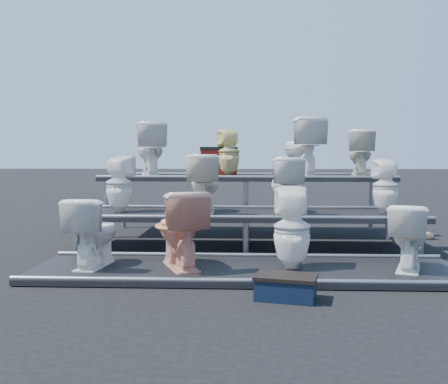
{
  "coord_description": "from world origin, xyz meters",
  "views": [
    {
      "loc": [
        -0.0,
        -6.17,
        1.16
      ],
      "look_at": [
        -0.28,
        0.1,
        0.71
      ],
      "focal_mm": 40.0,
      "sensor_mm": 36.0,
      "label": 1
    }
  ],
  "objects_px": {
    "toilet_7": "(385,186)",
    "toilet_8": "(150,150)",
    "toilet_3": "(408,237)",
    "toilet_1": "(180,229)",
    "toilet_10": "(302,148)",
    "step_stool": "(286,289)",
    "toilet_0": "(94,232)",
    "toilet_11": "(360,154)",
    "toilet_6": "(285,185)",
    "toilet_2": "(292,228)",
    "toilet_9": "(229,152)",
    "toilet_4": "(119,184)",
    "red_crate": "(219,163)",
    "toilet_5": "(204,184)"
  },
  "relations": [
    {
      "from": "toilet_7",
      "to": "toilet_8",
      "type": "height_order",
      "value": "toilet_8"
    },
    {
      "from": "toilet_3",
      "to": "toilet_7",
      "type": "height_order",
      "value": "toilet_7"
    },
    {
      "from": "toilet_1",
      "to": "toilet_10",
      "type": "distance_m",
      "value": 3.11
    },
    {
      "from": "toilet_8",
      "to": "step_stool",
      "type": "xyz_separation_m",
      "value": [
        1.77,
        -3.47,
        -1.17
      ]
    },
    {
      "from": "toilet_0",
      "to": "toilet_10",
      "type": "bearing_deg",
      "value": -124.76
    },
    {
      "from": "toilet_11",
      "to": "toilet_7",
      "type": "bearing_deg",
      "value": 98.32
    },
    {
      "from": "toilet_0",
      "to": "toilet_6",
      "type": "bearing_deg",
      "value": -139.73
    },
    {
      "from": "toilet_3",
      "to": "toilet_8",
      "type": "bearing_deg",
      "value": -19.71
    },
    {
      "from": "toilet_6",
      "to": "toilet_7",
      "type": "distance_m",
      "value": 1.22
    },
    {
      "from": "toilet_2",
      "to": "toilet_10",
      "type": "bearing_deg",
      "value": -97.07
    },
    {
      "from": "toilet_9",
      "to": "toilet_11",
      "type": "relative_size",
      "value": 1.06
    },
    {
      "from": "toilet_0",
      "to": "toilet_4",
      "type": "xyz_separation_m",
      "value": [
        -0.07,
        1.3,
        0.41
      ]
    },
    {
      "from": "step_stool",
      "to": "toilet_3",
      "type": "bearing_deg",
      "value": 48.32
    },
    {
      "from": "toilet_3",
      "to": "toilet_11",
      "type": "bearing_deg",
      "value": -71.27
    },
    {
      "from": "toilet_6",
      "to": "step_stool",
      "type": "xyz_separation_m",
      "value": [
        -0.16,
        -2.17,
        -0.72
      ]
    },
    {
      "from": "toilet_1",
      "to": "toilet_7",
      "type": "distance_m",
      "value": 2.72
    },
    {
      "from": "toilet_1",
      "to": "toilet_4",
      "type": "distance_m",
      "value": 1.64
    },
    {
      "from": "step_stool",
      "to": "toilet_11",
      "type": "bearing_deg",
      "value": 82.12
    },
    {
      "from": "toilet_8",
      "to": "toilet_10",
      "type": "distance_m",
      "value": 2.26
    },
    {
      "from": "toilet_8",
      "to": "toilet_3",
      "type": "bearing_deg",
      "value": 123.19
    },
    {
      "from": "toilet_4",
      "to": "toilet_6",
      "type": "distance_m",
      "value": 2.07
    },
    {
      "from": "toilet_8",
      "to": "toilet_10",
      "type": "height_order",
      "value": "toilet_10"
    },
    {
      "from": "toilet_2",
      "to": "toilet_9",
      "type": "relative_size",
      "value": 1.12
    },
    {
      "from": "toilet_11",
      "to": "toilet_9",
      "type": "bearing_deg",
      "value": 7.26
    },
    {
      "from": "toilet_9",
      "to": "red_crate",
      "type": "relative_size",
      "value": 1.33
    },
    {
      "from": "toilet_5",
      "to": "toilet_9",
      "type": "xyz_separation_m",
      "value": [
        0.26,
        1.3,
        0.4
      ]
    },
    {
      "from": "toilet_10",
      "to": "toilet_2",
      "type": "bearing_deg",
      "value": 66.1
    },
    {
      "from": "toilet_8",
      "to": "step_stool",
      "type": "height_order",
      "value": "toilet_8"
    },
    {
      "from": "toilet_2",
      "to": "toilet_7",
      "type": "relative_size",
      "value": 1.19
    },
    {
      "from": "toilet_7",
      "to": "toilet_10",
      "type": "distance_m",
      "value": 1.65
    },
    {
      "from": "toilet_2",
      "to": "toilet_5",
      "type": "height_order",
      "value": "toilet_5"
    },
    {
      "from": "toilet_0",
      "to": "toilet_1",
      "type": "bearing_deg",
      "value": -172.73
    },
    {
      "from": "toilet_7",
      "to": "toilet_9",
      "type": "distance_m",
      "value": 2.39
    },
    {
      "from": "red_crate",
      "to": "step_stool",
      "type": "xyz_separation_m",
      "value": [
        0.75,
        -3.63,
        -0.97
      ]
    },
    {
      "from": "toilet_6",
      "to": "toilet_9",
      "type": "bearing_deg",
      "value": -65.27
    },
    {
      "from": "toilet_7",
      "to": "red_crate",
      "type": "height_order",
      "value": "red_crate"
    },
    {
      "from": "toilet_4",
      "to": "toilet_11",
      "type": "height_order",
      "value": "toilet_11"
    },
    {
      "from": "toilet_9",
      "to": "toilet_3",
      "type": "bearing_deg",
      "value": 109.46
    },
    {
      "from": "toilet_10",
      "to": "red_crate",
      "type": "distance_m",
      "value": 1.28
    },
    {
      "from": "toilet_11",
      "to": "toilet_10",
      "type": "bearing_deg",
      "value": 7.26
    },
    {
      "from": "toilet_0",
      "to": "step_stool",
      "type": "bearing_deg",
      "value": 161.96
    },
    {
      "from": "toilet_7",
      "to": "toilet_10",
      "type": "xyz_separation_m",
      "value": [
        -0.88,
        1.3,
        0.49
      ]
    },
    {
      "from": "toilet_7",
      "to": "toilet_9",
      "type": "relative_size",
      "value": 0.94
    },
    {
      "from": "toilet_9",
      "to": "toilet_11",
      "type": "height_order",
      "value": "toilet_9"
    },
    {
      "from": "toilet_6",
      "to": "toilet_10",
      "type": "height_order",
      "value": "toilet_10"
    },
    {
      "from": "toilet_9",
      "to": "toilet_11",
      "type": "xyz_separation_m",
      "value": [
        1.94,
        0.0,
        -0.02
      ]
    },
    {
      "from": "toilet_10",
      "to": "toilet_11",
      "type": "relative_size",
      "value": 1.26
    },
    {
      "from": "toilet_1",
      "to": "step_stool",
      "type": "height_order",
      "value": "toilet_1"
    },
    {
      "from": "toilet_3",
      "to": "toilet_6",
      "type": "height_order",
      "value": "toilet_6"
    },
    {
      "from": "toilet_7",
      "to": "toilet_1",
      "type": "bearing_deg",
      "value": 26.59
    }
  ]
}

